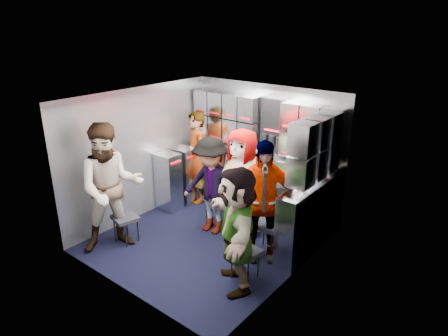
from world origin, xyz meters
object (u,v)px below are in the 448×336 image
Objects in this scene: attendant_arc_c at (242,183)px; attendant_arc_e at (237,229)px; jump_seat_center at (248,204)px; jump_seat_near_left at (125,219)px; jump_seat_mid_left at (219,202)px; jump_seat_near_right at (245,253)px; attendant_standing at (196,157)px; attendant_arc_a at (111,188)px; jump_seat_mid_right at (268,226)px; attendant_arc_d at (262,201)px; attendant_arc_b at (211,186)px.

attendant_arc_e is (0.70, -1.05, -0.04)m from attendant_arc_c.
attendant_arc_c is at bearing -90.00° from jump_seat_center.
jump_seat_near_left is 0.79× the size of jump_seat_mid_left.
attendant_arc_c reaches higher than jump_seat_center.
attendant_standing is (-2.01, 1.32, 0.45)m from jump_seat_near_right.
attendant_arc_a is at bearing -90.00° from jump_seat_near_left.
jump_seat_mid_right is 0.74m from attendant_arc_c.
jump_seat_mid_left is 1.11m from attendant_arc_d.
jump_seat_mid_left is at bearing -177.97° from attendant_arc_c.
jump_seat_center is (1.17, 1.41, 0.06)m from jump_seat_near_left.
attendant_arc_a is at bearing 173.84° from attendant_arc_d.
jump_seat_center is at bearing 100.29° from attendant_arc_d.
jump_seat_mid_left reaches higher than jump_seat_mid_right.
attendant_arc_b is 1.37m from attendant_arc_e.
jump_seat_mid_right is at bearing 31.11° from jump_seat_near_left.
attendant_arc_d reaches higher than jump_seat_near_left.
attendant_arc_c is (-0.70, 0.87, 0.46)m from jump_seat_near_right.
jump_seat_near_left is at bearing -137.15° from attendant_arc_c.
attendant_arc_e is (0.70, -1.23, 0.36)m from jump_seat_center.
jump_seat_mid_left reaches higher than jump_seat_near_right.
attendant_arc_b is at bearing -90.00° from jump_seat_mid_left.
attendant_arc_d reaches higher than jump_seat_mid_right.
attendant_arc_a is at bearing -133.26° from attendant_arc_c.
attendant_arc_a is 1.83m from attendant_arc_c.
attendant_arc_d is (0.58, -0.35, 0.02)m from attendant_arc_c.
jump_seat_mid_right is 1.10× the size of jump_seat_near_right.
jump_seat_mid_right is at bearing 52.73° from attendant_arc_d.
attendant_standing is 0.97× the size of attendant_arc_d.
attendant_standing is 1.05× the size of attendant_arc_e.
attendant_arc_a reaches higher than attendant_arc_b.
attendant_arc_d is at bearing -17.74° from jump_seat_mid_left.
attendant_arc_e is at bearing 5.60° from jump_seat_near_left.
attendant_arc_e is at bearing -8.71° from attendant_standing.
attendant_arc_a is 1.43m from attendant_arc_b.
attendant_arc_a reaches higher than jump_seat_mid_right.
attendant_arc_a reaches higher than jump_seat_near_right.
attendant_standing is at bearing 36.02° from attendant_arc_a.
jump_seat_near_left is 1.92m from attendant_arc_e.
attendant_arc_a is (-1.75, -1.24, 0.52)m from jump_seat_mid_right.
jump_seat_near_left is at bearing -148.89° from jump_seat_mid_right.
attendant_arc_c is (1.17, 1.23, 0.46)m from jump_seat_near_left.
attendant_standing is 1.39m from attendant_arc_c.
jump_seat_near_left is 0.25× the size of attendant_arc_d.
attendant_standing reaches higher than jump_seat_near_right.
jump_seat_mid_right is at bearing 140.90° from attendant_arc_e.
attendant_arc_b is (-1.09, 0.65, 0.39)m from jump_seat_near_right.
jump_seat_near_right is at bearing -80.61° from jump_seat_mid_right.
jump_seat_near_left is at bearing -131.35° from attendant_arc_b.
jump_seat_near_right is at bearing -56.36° from jump_seat_center.
jump_seat_near_left is 0.86× the size of jump_seat_center.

